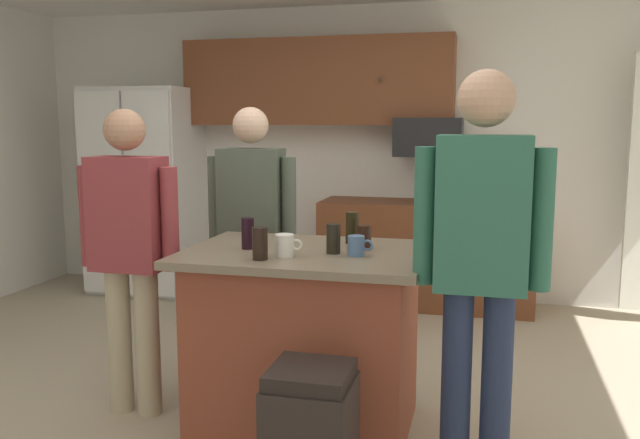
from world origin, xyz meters
name	(u,v)px	position (x,y,z in m)	size (l,w,h in m)	color
floor	(268,420)	(0.00, 0.00, 0.00)	(7.04, 7.04, 0.00)	#B7A88E
back_wall	(365,152)	(0.00, 2.80, 1.30)	(6.40, 0.10, 2.60)	white
cabinet_run_upper	(317,82)	(-0.40, 2.60, 1.93)	(2.40, 0.38, 0.75)	brown
cabinet_run_lower	(426,254)	(0.60, 2.48, 0.45)	(1.80, 0.63, 0.90)	brown
refrigerator	(145,191)	(-2.00, 2.38, 0.94)	(0.93, 0.76, 1.88)	white
microwave_over_range	(429,137)	(0.60, 2.50, 1.45)	(0.56, 0.40, 0.32)	black
kitchen_island	(306,338)	(0.22, -0.01, 0.47)	(1.21, 0.89, 0.94)	brown
person_guest_left	(129,242)	(-0.73, -0.08, 0.95)	(0.57, 0.22, 1.64)	tan
person_elder_center	(252,222)	(-0.31, 0.65, 0.96)	(0.57, 0.22, 1.67)	#383842
person_host_foreground	(481,250)	(1.08, -0.36, 1.04)	(0.57, 0.24, 1.79)	#232D4C
glass_short_whisky	(248,233)	(-0.08, -0.05, 1.02)	(0.06, 0.06, 0.16)	black
mug_blue_stoneware	(285,245)	(0.16, -0.19, 0.99)	(0.13, 0.09, 0.11)	white
glass_dark_ale	(364,237)	(0.50, 0.09, 1.00)	(0.08, 0.08, 0.12)	black
glass_stout_tall	(333,239)	(0.37, -0.06, 1.01)	(0.07, 0.07, 0.15)	black
tumbler_amber	(260,243)	(0.07, -0.29, 1.01)	(0.07, 0.07, 0.15)	black
mug_ceramic_white	(357,246)	(0.49, -0.09, 0.99)	(0.12, 0.08, 0.10)	#4C6B99
glass_pilsner	(352,228)	(0.41, 0.23, 1.02)	(0.07, 0.07, 0.17)	black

